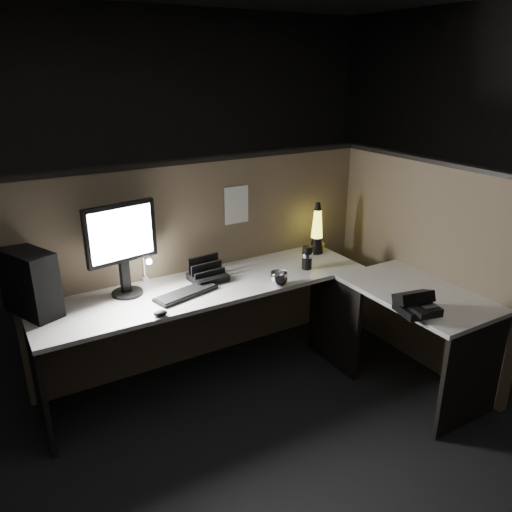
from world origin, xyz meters
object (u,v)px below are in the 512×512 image
keyboard (186,293)px  desk_phone (416,304)px  lava_lamp (317,232)px  monitor (122,241)px  pc_tower (30,282)px

keyboard → desk_phone: (1.09, -0.93, 0.04)m
lava_lamp → desk_phone: lava_lamp is taller
keyboard → desk_phone: size_ratio=1.62×
monitor → lava_lamp: bearing=-10.6°
pc_tower → monitor: monitor is taller
keyboard → desk_phone: desk_phone is taller
lava_lamp → desk_phone: (-0.11, -1.13, -0.12)m
keyboard → desk_phone: bearing=-54.7°
keyboard → lava_lamp: bearing=-4.9°
keyboard → monitor: bearing=131.4°
lava_lamp → keyboard: bearing=-170.5°
monitor → desk_phone: monitor is taller
monitor → pc_tower: bearing=169.0°
keyboard → lava_lamp: (1.20, 0.20, 0.16)m
pc_tower → desk_phone: pc_tower is taller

